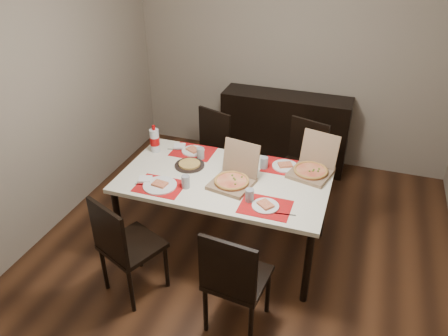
{
  "coord_description": "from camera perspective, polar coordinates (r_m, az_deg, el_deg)",
  "views": [
    {
      "loc": [
        0.86,
        -2.98,
        2.77
      ],
      "look_at": [
        -0.19,
        0.06,
        0.85
      ],
      "focal_mm": 35.0,
      "sensor_mm": 36.0,
      "label": 1
    }
  ],
  "objects": [
    {
      "name": "setting_far_left",
      "position": [
        4.18,
        -4.01,
        2.22
      ],
      "size": [
        0.46,
        0.3,
        0.11
      ],
      "color": "red",
      "rests_on": "dining_table"
    },
    {
      "name": "chair_near_left",
      "position": [
        3.54,
        -12.94,
        -9.71
      ],
      "size": [
        0.55,
        0.55,
        0.93
      ],
      "color": "black",
      "rests_on": "ground"
    },
    {
      "name": "setting_far_right",
      "position": [
        3.97,
        7.22,
        0.36
      ],
      "size": [
        0.45,
        0.3,
        0.11
      ],
      "color": "red",
      "rests_on": "dining_table"
    },
    {
      "name": "pizza_box_right",
      "position": [
        3.91,
        11.45,
        -0.01
      ],
      "size": [
        0.41,
        0.44,
        0.34
      ],
      "color": "#85684C",
      "rests_on": "dining_table"
    },
    {
      "name": "dip_bowl",
      "position": [
        3.94,
        1.35,
        0.2
      ],
      "size": [
        0.13,
        0.13,
        0.03
      ],
      "primitive_type": "imported",
      "rotation": [
        0.0,
        0.0,
        -0.02
      ],
      "color": "white",
      "rests_on": "dining_table"
    },
    {
      "name": "chair_far_right",
      "position": [
        4.6,
        10.1,
        0.87
      ],
      "size": [
        0.53,
        0.53,
        0.93
      ],
      "color": "black",
      "rests_on": "ground"
    },
    {
      "name": "room_walls",
      "position": [
        3.67,
        4.77,
        14.32
      ],
      "size": [
        3.84,
        4.02,
        2.62
      ],
      "color": "gray",
      "rests_on": "ground"
    },
    {
      "name": "ground",
      "position": [
        4.16,
        2.17,
        -11.09
      ],
      "size": [
        3.8,
        4.0,
        0.02
      ],
      "primitive_type": "cube",
      "color": "#472715",
      "rests_on": "ground"
    },
    {
      "name": "setting_near_left",
      "position": [
        3.71,
        -7.82,
        -2.09
      ],
      "size": [
        0.48,
        0.3,
        0.11
      ],
      "color": "red",
      "rests_on": "dining_table"
    },
    {
      "name": "soda_bottle",
      "position": [
        4.22,
        -9.03,
        3.58
      ],
      "size": [
        0.09,
        0.09,
        0.27
      ],
      "color": "silver",
      "rests_on": "dining_table"
    },
    {
      "name": "chair_near_right",
      "position": [
        3.19,
        1.32,
        -14.2
      ],
      "size": [
        0.46,
        0.46,
        0.93
      ],
      "color": "black",
      "rests_on": "ground"
    },
    {
      "name": "dining_table",
      "position": [
        3.83,
        -0.0,
        -2.14
      ],
      "size": [
        1.8,
        1.0,
        0.75
      ],
      "color": "#F3EACC",
      "rests_on": "ground"
    },
    {
      "name": "pizza_box_center",
      "position": [
        3.69,
        1.24,
        -1.36
      ],
      "size": [
        0.39,
        0.42,
        0.33
      ],
      "color": "#85684C",
      "rests_on": "dining_table"
    },
    {
      "name": "chair_far_left",
      "position": [
        4.75,
        -2.13,
        2.42
      ],
      "size": [
        0.54,
        0.54,
        0.93
      ],
      "color": "black",
      "rests_on": "ground"
    },
    {
      "name": "napkin_loose",
      "position": [
        3.74,
        0.58,
        -1.71
      ],
      "size": [
        0.15,
        0.15,
        0.02
      ],
      "primitive_type": "cube",
      "rotation": [
        0.0,
        0.0,
        0.43
      ],
      "color": "white",
      "rests_on": "dining_table"
    },
    {
      "name": "faina_plate",
      "position": [
        3.98,
        -4.52,
        0.43
      ],
      "size": [
        0.27,
        0.27,
        0.03
      ],
      "color": "black",
      "rests_on": "dining_table"
    },
    {
      "name": "sideboard",
      "position": [
        5.36,
        7.89,
        4.89
      ],
      "size": [
        1.5,
        0.4,
        0.9
      ],
      "primitive_type": "cube",
      "color": "black",
      "rests_on": "ground"
    },
    {
      "name": "setting_near_right",
      "position": [
        3.46,
        4.81,
        -4.56
      ],
      "size": [
        0.45,
        0.3,
        0.11
      ],
      "color": "red",
      "rests_on": "dining_table"
    }
  ]
}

